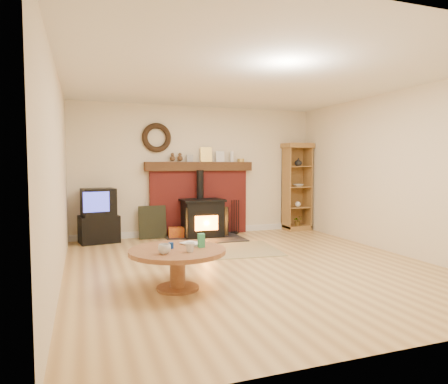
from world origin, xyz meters
name	(u,v)px	position (x,y,z in m)	size (l,w,h in m)	color
ground	(251,266)	(0.00, 0.00, 0.00)	(5.50, 5.50, 0.00)	#B08449
room_shell	(248,144)	(-0.02, 0.09, 1.72)	(5.02, 5.52, 2.61)	beige
chimney_breast	(199,195)	(0.00, 2.67, 0.80)	(2.20, 0.22, 1.78)	maroon
wood_stove	(203,219)	(-0.04, 2.27, 0.37)	(1.40, 1.00, 1.32)	black
area_rug	(224,250)	(-0.03, 1.04, 0.01)	(1.76, 1.21, 0.01)	brown
tv_unit	(99,217)	(-1.97, 2.47, 0.48)	(0.75, 0.58, 0.99)	black
curio_cabinet	(296,187)	(2.17, 2.55, 0.94)	(0.61, 0.44, 1.88)	olive
firelog_box	(178,233)	(-0.52, 2.40, 0.11)	(0.34, 0.21, 0.21)	orange
leaning_painting	(153,222)	(-0.97, 2.55, 0.32)	(0.53, 0.03, 0.64)	black
fire_tools	(235,226)	(0.71, 2.50, 0.16)	(0.19, 0.16, 0.70)	black
coffee_table	(178,257)	(-1.22, -0.70, 0.38)	(1.11, 1.11, 0.63)	brown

